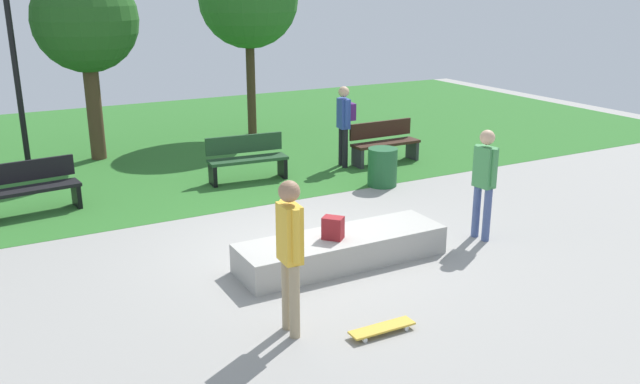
{
  "coord_description": "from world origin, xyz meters",
  "views": [
    {
      "loc": [
        -4.25,
        -8.3,
        3.8
      ],
      "look_at": [
        0.21,
        -0.1,
        0.88
      ],
      "focal_mm": 37.15,
      "sensor_mm": 36.0,
      "label": 1
    }
  ],
  "objects_px": {
    "pedestrian_with_backpack": "(344,119)",
    "park_bench_far_right": "(247,157)",
    "concrete_ledge": "(342,249)",
    "backpack_on_ledge": "(333,228)",
    "skater_watching": "(484,176)",
    "park_bench_far_left": "(384,141)",
    "tree_broad_elm": "(85,22)",
    "trash_bin": "(382,167)",
    "skateboard_by_ledge": "(382,328)",
    "skater_performing_trick": "(290,245)",
    "park_bench_center_lawn": "(30,187)",
    "lamp_post": "(11,36)"
  },
  "relations": [
    {
      "from": "pedestrian_with_backpack",
      "to": "park_bench_far_right",
      "type": "bearing_deg",
      "value": 179.85
    },
    {
      "from": "concrete_ledge",
      "to": "backpack_on_ledge",
      "type": "xyz_separation_m",
      "value": [
        -0.18,
        -0.06,
        0.37
      ]
    },
    {
      "from": "skater_watching",
      "to": "park_bench_far_left",
      "type": "bearing_deg",
      "value": 74.53
    },
    {
      "from": "tree_broad_elm",
      "to": "pedestrian_with_backpack",
      "type": "bearing_deg",
      "value": -35.47
    },
    {
      "from": "backpack_on_ledge",
      "to": "pedestrian_with_backpack",
      "type": "relative_size",
      "value": 0.18
    },
    {
      "from": "tree_broad_elm",
      "to": "trash_bin",
      "type": "bearing_deg",
      "value": -47.27
    },
    {
      "from": "pedestrian_with_backpack",
      "to": "skater_watching",
      "type": "bearing_deg",
      "value": -93.9
    },
    {
      "from": "skateboard_by_ledge",
      "to": "park_bench_far_left",
      "type": "height_order",
      "value": "park_bench_far_left"
    },
    {
      "from": "concrete_ledge",
      "to": "skater_performing_trick",
      "type": "relative_size",
      "value": 1.69
    },
    {
      "from": "skater_watching",
      "to": "trash_bin",
      "type": "xyz_separation_m",
      "value": [
        0.25,
        3.13,
        -0.64
      ]
    },
    {
      "from": "skater_performing_trick",
      "to": "trash_bin",
      "type": "distance_m",
      "value": 6.06
    },
    {
      "from": "skater_watching",
      "to": "park_bench_center_lawn",
      "type": "xyz_separation_m",
      "value": [
        -6.02,
        4.66,
        -0.54
      ]
    },
    {
      "from": "skateboard_by_ledge",
      "to": "trash_bin",
      "type": "relative_size",
      "value": 1.06
    },
    {
      "from": "skateboard_by_ledge",
      "to": "park_bench_center_lawn",
      "type": "height_order",
      "value": "park_bench_center_lawn"
    },
    {
      "from": "skater_performing_trick",
      "to": "backpack_on_ledge",
      "type": "bearing_deg",
      "value": 46.23
    },
    {
      "from": "skateboard_by_ledge",
      "to": "tree_broad_elm",
      "type": "height_order",
      "value": "tree_broad_elm"
    },
    {
      "from": "park_bench_far_left",
      "to": "pedestrian_with_backpack",
      "type": "height_order",
      "value": "pedestrian_with_backpack"
    },
    {
      "from": "skater_watching",
      "to": "backpack_on_ledge",
      "type": "bearing_deg",
      "value": 176.13
    },
    {
      "from": "skater_watching",
      "to": "park_bench_far_right",
      "type": "distance_m",
      "value": 5.17
    },
    {
      "from": "skater_watching",
      "to": "trash_bin",
      "type": "relative_size",
      "value": 2.3
    },
    {
      "from": "skateboard_by_ledge",
      "to": "tree_broad_elm",
      "type": "xyz_separation_m",
      "value": [
        -1.26,
        9.76,
        2.98
      ]
    },
    {
      "from": "skateboard_by_ledge",
      "to": "park_bench_far_left",
      "type": "relative_size",
      "value": 0.5
    },
    {
      "from": "park_bench_far_left",
      "to": "backpack_on_ledge",
      "type": "bearing_deg",
      "value": -130.76
    },
    {
      "from": "backpack_on_ledge",
      "to": "park_bench_far_right",
      "type": "bearing_deg",
      "value": -49.28
    },
    {
      "from": "park_bench_far_right",
      "to": "pedestrian_with_backpack",
      "type": "xyz_separation_m",
      "value": [
        2.28,
        -0.01,
        0.58
      ]
    },
    {
      "from": "concrete_ledge",
      "to": "pedestrian_with_backpack",
      "type": "xyz_separation_m",
      "value": [
        2.7,
        4.52,
        0.85
      ]
    },
    {
      "from": "skateboard_by_ledge",
      "to": "trash_bin",
      "type": "xyz_separation_m",
      "value": [
        3.25,
        4.88,
        0.31
      ]
    },
    {
      "from": "park_bench_far_left",
      "to": "tree_broad_elm",
      "type": "height_order",
      "value": "tree_broad_elm"
    },
    {
      "from": "backpack_on_ledge",
      "to": "skater_performing_trick",
      "type": "relative_size",
      "value": 0.18
    },
    {
      "from": "park_bench_far_left",
      "to": "concrete_ledge",
      "type": "bearing_deg",
      "value": -129.77
    },
    {
      "from": "skater_performing_trick",
      "to": "park_bench_far_right",
      "type": "bearing_deg",
      "value": 71.97
    },
    {
      "from": "concrete_ledge",
      "to": "park_bench_far_left",
      "type": "distance_m",
      "value": 5.72
    },
    {
      "from": "trash_bin",
      "to": "lamp_post",
      "type": "bearing_deg",
      "value": 143.31
    },
    {
      "from": "skater_performing_trick",
      "to": "park_bench_far_right",
      "type": "height_order",
      "value": "skater_performing_trick"
    },
    {
      "from": "backpack_on_ledge",
      "to": "park_bench_center_lawn",
      "type": "height_order",
      "value": "park_bench_center_lawn"
    },
    {
      "from": "backpack_on_ledge",
      "to": "concrete_ledge",
      "type": "bearing_deg",
      "value": -114.17
    },
    {
      "from": "concrete_ledge",
      "to": "tree_broad_elm",
      "type": "xyz_separation_m",
      "value": [
        -1.89,
        7.79,
        2.84
      ]
    },
    {
      "from": "skateboard_by_ledge",
      "to": "park_bench_far_left",
      "type": "bearing_deg",
      "value": 56.1
    },
    {
      "from": "backpack_on_ledge",
      "to": "park_bench_far_right",
      "type": "xyz_separation_m",
      "value": [
        0.6,
        4.58,
        -0.09
      ]
    },
    {
      "from": "skater_watching",
      "to": "pedestrian_with_backpack",
      "type": "bearing_deg",
      "value": 86.1
    },
    {
      "from": "park_bench_center_lawn",
      "to": "park_bench_far_left",
      "type": "xyz_separation_m",
      "value": [
        7.3,
        -0.03,
        0.0
      ]
    },
    {
      "from": "backpack_on_ledge",
      "to": "trash_bin",
      "type": "xyz_separation_m",
      "value": [
        2.8,
        2.96,
        -0.2
      ]
    },
    {
      "from": "skateboard_by_ledge",
      "to": "trash_bin",
      "type": "height_order",
      "value": "trash_bin"
    },
    {
      "from": "park_bench_far_left",
      "to": "skater_watching",
      "type": "bearing_deg",
      "value": -105.47
    },
    {
      "from": "park_bench_center_lawn",
      "to": "skater_watching",
      "type": "bearing_deg",
      "value": -37.71
    },
    {
      "from": "park_bench_far_left",
      "to": "lamp_post",
      "type": "xyz_separation_m",
      "value": [
        -7.07,
        3.01,
        2.35
      ]
    },
    {
      "from": "concrete_ledge",
      "to": "trash_bin",
      "type": "relative_size",
      "value": 4.05
    },
    {
      "from": "park_bench_far_right",
      "to": "skateboard_by_ledge",
      "type": "bearing_deg",
      "value": -99.13
    },
    {
      "from": "park_bench_far_left",
      "to": "trash_bin",
      "type": "height_order",
      "value": "park_bench_far_left"
    },
    {
      "from": "park_bench_far_right",
      "to": "park_bench_far_left",
      "type": "bearing_deg",
      "value": -2.33
    }
  ]
}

